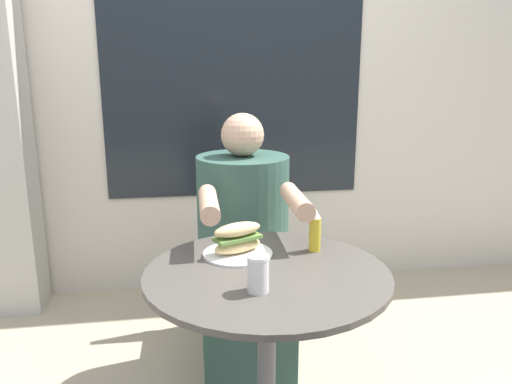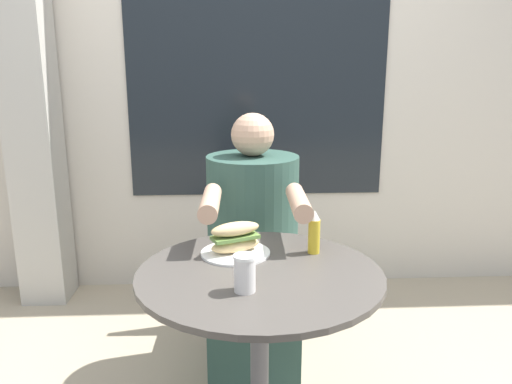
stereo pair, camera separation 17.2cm
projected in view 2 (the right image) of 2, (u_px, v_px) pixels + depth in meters
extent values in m
cube|color=beige|center=(244.00, 57.00, 2.91)|extent=(8.00, 0.08, 2.80)
cube|color=black|center=(258.00, 43.00, 2.85)|extent=(1.51, 0.01, 1.78)
cube|color=#B2ADA3|center=(29.00, 94.00, 2.72)|extent=(0.25, 0.25, 2.40)
cylinder|color=#47423D|center=(260.00, 274.00, 1.56)|extent=(0.77, 0.77, 0.02)
cylinder|color=#515156|center=(260.00, 373.00, 1.65)|extent=(0.06, 0.06, 0.68)
cube|color=#333338|center=(251.00, 256.00, 2.46)|extent=(0.39, 0.39, 0.02)
cube|color=#333338|center=(250.00, 203.00, 2.57)|extent=(0.35, 0.04, 0.42)
cylinder|color=#333338|center=(286.00, 313.00, 2.35)|extent=(0.03, 0.03, 0.43)
cylinder|color=#333338|center=(216.00, 314.00, 2.35)|extent=(0.03, 0.03, 0.43)
cylinder|color=#333338|center=(281.00, 284.00, 2.67)|extent=(0.03, 0.03, 0.43)
cylinder|color=#333338|center=(220.00, 284.00, 2.67)|extent=(0.03, 0.03, 0.43)
cube|color=#2D4C42|center=(253.00, 325.00, 2.22)|extent=(0.39, 0.51, 0.45)
cylinder|color=#2D4C42|center=(253.00, 216.00, 2.18)|extent=(0.40, 0.40, 0.53)
sphere|color=tan|center=(253.00, 135.00, 2.09)|extent=(0.18, 0.18, 0.18)
cylinder|color=tan|center=(299.00, 202.00, 1.80)|extent=(0.08, 0.32, 0.07)
cylinder|color=tan|center=(210.00, 202.00, 1.79)|extent=(0.08, 0.32, 0.07)
cylinder|color=white|center=(235.00, 253.00, 1.70)|extent=(0.24, 0.24, 0.01)
ellipsoid|color=#DBB77A|center=(235.00, 245.00, 1.69)|extent=(0.19, 0.13, 0.05)
cube|color=olive|center=(235.00, 237.00, 1.69)|extent=(0.17, 0.12, 0.01)
ellipsoid|color=#DBB77A|center=(235.00, 229.00, 1.68)|extent=(0.19, 0.13, 0.05)
cylinder|color=silver|center=(245.00, 275.00, 1.41)|extent=(0.06, 0.06, 0.10)
cylinder|color=white|center=(245.00, 257.00, 1.39)|extent=(0.06, 0.06, 0.01)
cylinder|color=gold|center=(314.00, 236.00, 1.70)|extent=(0.04, 0.04, 0.12)
cone|color=white|center=(315.00, 215.00, 1.68)|extent=(0.04, 0.04, 0.03)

